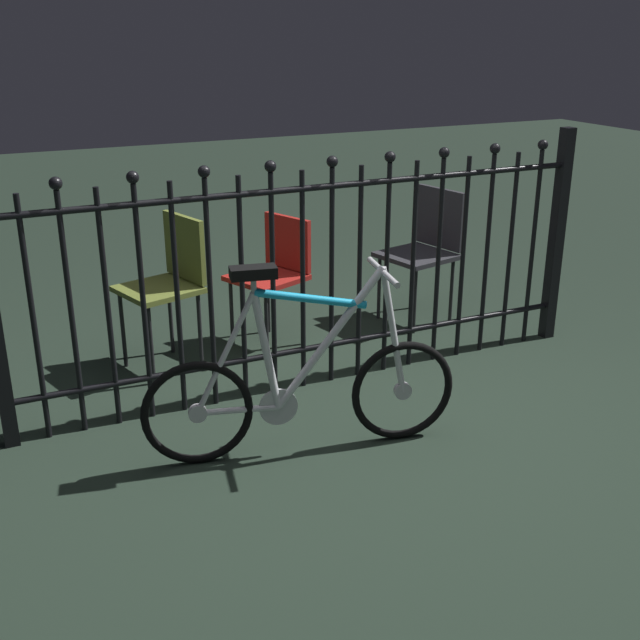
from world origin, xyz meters
name	(u,v)px	position (x,y,z in m)	size (l,w,h in m)	color
ground_plane	(370,430)	(0.00, 0.00, 0.00)	(20.00, 20.00, 0.00)	#212F24
iron_fence	(311,270)	(-0.04, 0.61, 0.66)	(3.30, 0.07, 1.32)	black
bicycle	(302,386)	(-0.38, -0.03, 0.33)	(1.45, 0.44, 0.92)	black
chair_red	(275,267)	(0.02, 1.26, 0.49)	(0.51, 0.51, 0.79)	black
chair_charcoal	(426,243)	(1.09, 1.24, 0.53)	(0.51, 0.51, 0.87)	black
chair_olive	(170,276)	(-0.65, 1.20, 0.54)	(0.50, 0.49, 0.88)	black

